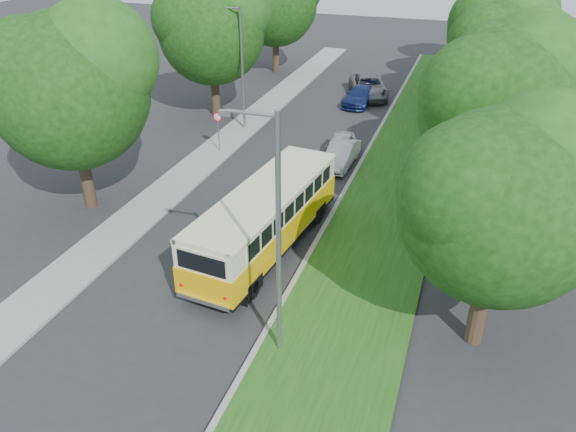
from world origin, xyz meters
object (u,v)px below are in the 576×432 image
(lamppost_near, at_px, (275,233))
(vintage_bus, at_px, (266,220))
(car_white, at_px, (341,155))
(car_silver, at_px, (340,147))
(car_grey, at_px, (368,87))
(lamppost_far, at_px, (241,65))
(car_blue, at_px, (360,96))

(lamppost_near, bearing_deg, vintage_bus, 113.92)
(car_white, bearing_deg, car_silver, 108.36)
(lamppost_near, relative_size, vintage_bus, 0.84)
(lamppost_near, xyz_separation_m, vintage_bus, (-2.45, 5.52, -2.96))
(car_grey, bearing_deg, vintage_bus, -107.96)
(lamppost_near, bearing_deg, car_white, 96.21)
(lamppost_far, distance_m, car_grey, 11.82)
(lamppost_far, xyz_separation_m, car_grey, (6.12, 9.53, -3.37))
(car_grey, bearing_deg, car_silver, -104.66)
(vintage_bus, height_order, car_grey, vintage_bus)
(vintage_bus, relative_size, car_white, 2.51)
(lamppost_near, distance_m, car_white, 15.50)
(car_white, bearing_deg, lamppost_near, -81.74)
(car_silver, height_order, car_white, car_silver)
(lamppost_far, xyz_separation_m, car_white, (7.28, -3.54, -3.49))
(car_grey, bearing_deg, car_blue, -114.27)
(lamppost_far, distance_m, car_blue, 10.18)
(lamppost_far, relative_size, car_white, 1.99)
(lamppost_far, bearing_deg, vintage_bus, -63.55)
(lamppost_far, distance_m, vintage_bus, 14.75)
(car_silver, bearing_deg, car_white, -80.46)
(car_silver, bearing_deg, car_grey, 87.37)
(lamppost_far, height_order, vintage_bus, lamppost_far)
(lamppost_near, relative_size, car_silver, 2.08)
(lamppost_near, height_order, vintage_bus, lamppost_near)
(lamppost_far, height_order, car_white, lamppost_far)
(lamppost_near, relative_size, car_white, 2.12)
(lamppost_far, relative_size, car_grey, 1.39)
(car_silver, xyz_separation_m, car_grey, (-0.88, 12.14, 0.09))
(lamppost_far, bearing_deg, lamppost_near, -64.29)
(lamppost_near, distance_m, car_silver, 16.43)
(lamppost_near, distance_m, lamppost_far, 20.53)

